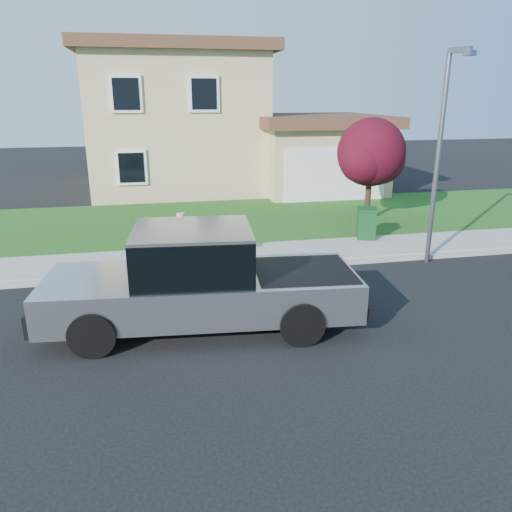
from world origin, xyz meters
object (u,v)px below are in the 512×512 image
Objects in this scene: ornamental_tree at (372,156)px; trash_bin at (366,223)px; woman at (182,249)px; street_lamp at (441,147)px; pickup_truck at (201,282)px.

ornamental_tree is 3.33m from trash_bin.
trash_bin is at bearing -153.90° from woman.
trash_bin is 0.17× the size of street_lamp.
pickup_truck is 6.62× the size of trash_bin.
pickup_truck is 2.86m from woman.
pickup_truck is at bearing -121.27° from trash_bin.
ornamental_tree reaches higher than pickup_truck.
trash_bin is (5.99, 2.22, -0.18)m from woman.
woman is 6.39m from trash_bin.
trash_bin is (5.80, 5.06, -0.33)m from pickup_truck.
pickup_truck is 1.15× the size of street_lamp.
street_lamp is at bearing -92.96° from ornamental_tree.
street_lamp is at bearing -174.85° from woman.
pickup_truck is 10.41m from ornamental_tree.
woman is 0.47× the size of ornamental_tree.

